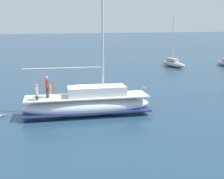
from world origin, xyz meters
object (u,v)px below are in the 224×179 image
at_px(seagull, 0,115).
at_px(main_sailboat, 88,103).
at_px(mooring_buoy, 75,93).
at_px(moored_catamaran, 173,63).

bearing_deg(seagull, main_sailboat, 73.78).
distance_m(main_sailboat, mooring_buoy, 6.71).
height_order(main_sailboat, mooring_buoy, main_sailboat).
relative_size(main_sailboat, moored_catamaran, 1.51).
height_order(main_sailboat, moored_catamaran, main_sailboat).
relative_size(moored_catamaran, seagull, 9.56).
xyz_separation_m(main_sailboat, mooring_buoy, (-6.63, 0.72, -0.70)).
bearing_deg(moored_catamaran, mooring_buoy, -56.22).
distance_m(moored_catamaran, mooring_buoy, 23.86).
distance_m(moored_catamaran, seagull, 32.30).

